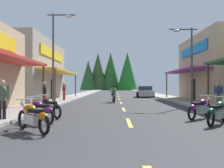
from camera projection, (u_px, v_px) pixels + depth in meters
ground at (118, 97)px, 34.35m from camera, size 9.09×96.07×0.10m
sidewalk_left at (76, 96)px, 34.40m from camera, size 2.57×96.07×0.12m
sidewalk_right at (161, 96)px, 34.30m from camera, size 2.57×96.07×0.12m
centerline_dashes at (118, 95)px, 37.14m from camera, size 0.16×71.39×0.01m
storefront_left_far at (22, 70)px, 26.32m from camera, size 8.21×12.69×6.13m
storefront_right_far at (224, 68)px, 24.23m from camera, size 7.84×11.02×6.30m
streetlamp_left at (57, 47)px, 17.82m from camera, size 1.99×0.30×6.61m
streetlamp_right at (187, 55)px, 17.81m from camera, size 1.99×0.30×5.59m
motorcycle_parked_right_2 at (218, 112)px, 9.31m from camera, size 1.48×1.68×1.04m
motorcycle_parked_right_3 at (200, 108)px, 10.94m from camera, size 1.60×1.57×1.04m
motorcycle_parked_left_0 at (33, 116)px, 7.87m from camera, size 1.54×1.63×1.04m
motorcycle_parked_left_1 at (40, 111)px, 9.71m from camera, size 1.56×1.61×1.04m
motorcycle_parked_left_2 at (49, 107)px, 11.43m from camera, size 1.56×1.61×1.04m
rider_cruising_lead at (114, 95)px, 21.74m from camera, size 0.61×2.14×1.57m
pedestrian_by_shop at (64, 90)px, 23.02m from camera, size 0.35×0.55×1.79m
pedestrian_browsing at (2, 97)px, 10.04m from camera, size 0.57×0.26×1.70m
pedestrian_waiting at (45, 93)px, 16.05m from camera, size 0.31×0.57×1.73m
pedestrian_strolling at (219, 93)px, 15.90m from camera, size 0.57×0.27×1.72m
parked_car_curbside at (145, 92)px, 31.86m from camera, size 2.20×4.37×1.40m
treeline_backdrop at (109, 72)px, 84.27m from camera, size 19.20×10.44×12.87m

